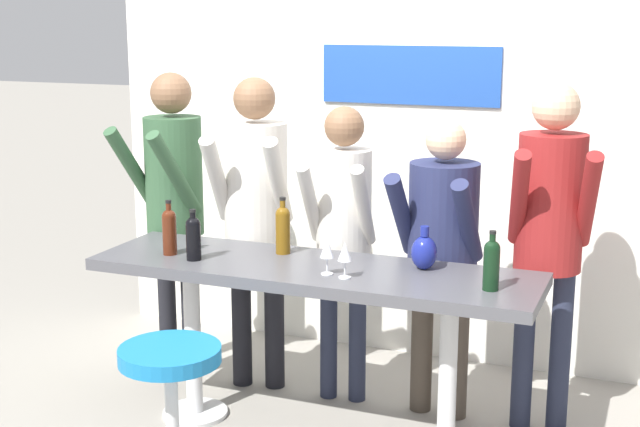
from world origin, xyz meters
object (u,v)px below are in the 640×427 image
Objects in this scene: person_left at (255,199)px; person_center at (442,237)px; bar_stool at (172,398)px; wine_glass_1 at (327,250)px; wine_bottle_3 at (169,229)px; person_center_right at (550,218)px; person_center_left at (343,220)px; person_far_left at (173,189)px; wine_bottle_0 at (283,228)px; decorative_vase at (424,252)px; wine_bottle_2 at (492,263)px; tasting_table at (313,292)px; wine_glass_0 at (345,253)px; wine_bottle_1 at (193,236)px.

person_left is 1.12× the size of person_center.
wine_glass_1 is (0.48, 0.68, 0.57)m from bar_stool.
person_center is 5.64× the size of wine_bottle_3.
person_left is at bearing 170.01° from person_center_right.
person_center_right is (1.11, 0.03, 0.10)m from person_center_left.
person_center is at bearing 170.69° from person_center_right.
person_far_left is 10.48× the size of wine_glass_1.
bar_stool is at bearing -148.60° from person_center_right.
decorative_vase is (0.78, -0.01, -0.05)m from wine_bottle_0.
person_center_right reaches higher than wine_bottle_2.
tasting_table is at bearing 5.83° from wine_bottle_3.
person_center_right is (1.09, 0.54, 0.36)m from tasting_table.
person_far_left is at bearing 119.81° from bar_stool.
tasting_table is 0.32m from wine_glass_1.
tasting_table is 7.54× the size of wine_bottle_0.
wine_bottle_0 is at bearing 168.57° from wine_bottle_2.
person_center_left reaches higher than wine_bottle_3.
wine_bottle_0 is 1.38× the size of decorative_vase.
decorative_vase is at bearing -1.08° from wine_bottle_0.
person_center is 7.50× the size of decorative_vase.
tasting_table is 1.35× the size of person_center_left.
person_center_right reaches higher than person_center.
person_center_left is 1.03× the size of person_center.
person_far_left is 10.48× the size of wine_glass_0.
wine_bottle_3 is (-1.87, -0.62, -0.09)m from person_center_right.
wine_glass_1 is at bearing -118.01° from person_center.
wine_bottle_3 is (-0.17, 0.05, 0.01)m from wine_bottle_1.
person_center is at bearing -9.29° from person_left.
wine_glass_0 reaches higher than tasting_table.
person_center_left is 5.57× the size of wine_bottle_0.
bar_stool is 0.92m from wine_bottle_1.
wine_bottle_1 is 0.74m from wine_glass_1.
person_center_left is 1.12m from person_center_right.
person_far_left is 1.48m from wine_glass_0.
wine_bottle_3 is at bearing -148.33° from person_center_left.
person_center is at bearing -4.97° from person_center_left.
wine_bottle_0 is (0.12, 0.97, 0.58)m from bar_stool.
wine_bottle_3 is at bearing -150.84° from person_center.
person_center_right reaches higher than wine_glass_0.
wine_bottle_2 is 0.69m from wine_glass_0.
wine_bottle_1 is at bearing -170.02° from person_center_right.
person_center_left is at bearing 110.98° from wine_glass_0.
person_center is at bearing 90.31° from decorative_vase.
person_center_right is 10.49× the size of wine_glass_1.
wine_bottle_2 is (-0.17, -0.62, -0.09)m from person_center_right.
person_center_left is 1.11m from wine_bottle_2.
person_center_left is 9.59× the size of wine_glass_1.
wine_bottle_3 is at bearing 120.44° from bar_stool.
bar_stool is at bearing -91.72° from person_left.
wine_bottle_0 is 0.46m from wine_glass_1.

